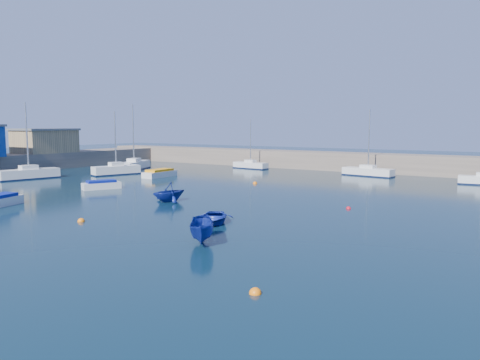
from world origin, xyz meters
The scene contains 18 objects.
ground centered at (0.00, 0.00, 0.00)m, with size 220.00×220.00×0.00m, color #0B2130.
back_wall centered at (0.00, 46.00, 1.30)m, with size 96.00×4.50×2.60m, color #706255.
left_quay centered at (-42.00, 18.00, 1.20)m, with size 6.00×62.00×2.40m, color #706255.
brick_shed_a centered at (-42.00, 24.00, 4.10)m, with size 6.00×8.00×3.40m, color #9D855B.
sailboat_2 centered at (-30.80, 14.03, 0.67)m, with size 3.37×7.31×9.32m.
sailboat_3 centered at (-25.74, 23.45, 0.66)m, with size 3.60×6.52×8.41m.
sailboat_4 centered at (-29.09, 29.92, 0.67)m, with size 4.66×7.59×9.67m.
sailboat_5 centered at (-15.45, 40.86, 0.54)m, with size 5.78×2.13×7.46m.
sailboat_6 centered at (2.94, 40.33, 0.58)m, with size 6.78×2.72×8.62m.
motorboat_1 centered at (-16.00, 12.71, 0.44)m, with size 2.82×4.01×0.93m.
motorboat_2 centered at (-18.86, 24.47, 0.48)m, with size 1.90×4.99×1.02m.
dinghy_center centered at (3.81, 5.48, 0.37)m, with size 2.54×3.55×0.74m, color navy.
dinghy_left centered at (-4.77, 10.52, 0.84)m, with size 2.76×3.19×1.68m, color navy.
dinghy_right centered at (6.48, 0.74, 0.68)m, with size 1.33×3.54×1.37m, color navy.
buoy_0 centered at (-4.02, 0.81, 0.00)m, with size 0.50×0.50×0.50m, color orange.
buoy_1 centered at (9.46, 15.62, 0.00)m, with size 0.39×0.39×0.39m, color red.
buoy_3 centered at (-5.08, 25.26, 0.00)m, with size 0.50×0.50×0.50m, color orange.
buoy_5 centered at (13.09, -4.40, 0.00)m, with size 0.50×0.50×0.50m, color orange.
Camera 1 is at (22.25, -19.42, 6.51)m, focal length 35.00 mm.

